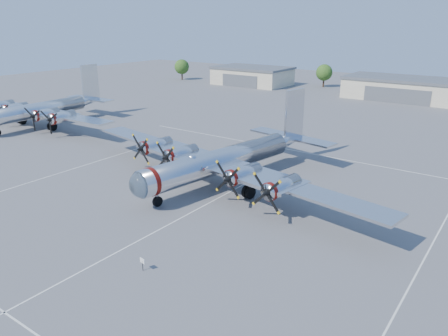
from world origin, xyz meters
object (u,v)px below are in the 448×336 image
Objects in this scene: tree_west at (324,73)px; bomber_west at (45,125)px; info_placard at (142,262)px; tree_far_west at (182,67)px; main_bomber_b29 at (227,182)px; hangar_center at (404,88)px; hangar_west at (252,76)px.

bomber_west is (-22.90, -77.52, -4.22)m from tree_west.
tree_far_west is at bearing 138.62° from info_placard.
bomber_west reaches higher than info_placard.
info_placard is (28.93, -102.65, -3.45)m from tree_west.
tree_west is 80.94m from bomber_west.
tree_west reaches higher than bomber_west.
hangar_center is at bearing 98.12° from main_bomber_b29.
tree_west is at bearing 115.34° from main_bomber_b29.
hangar_center is 25.95× the size of info_placard.
hangar_center is 74.16m from main_bomber_b29.
info_placard is at bearing -50.80° from tree_far_west.
tree_west is 0.17× the size of bomber_west.
main_bomber_b29 is at bearing -74.48° from tree_west.
tree_far_west reaches higher than bomber_west.
bomber_west is at bearing -106.46° from tree_west.
hangar_west is 0.79× the size of hangar_center.
info_placard is at bearing -27.74° from bomber_west.
bomber_west is (-2.90, -69.48, -2.71)m from hangar_west.
hangar_west is 25.36m from tree_far_west.
tree_far_west and tree_west have the same top height.
hangar_center is 0.63× the size of main_bomber_b29.
hangar_west is at bearing 129.83° from main_bomber_b29.
tree_far_west is 0.17× the size of bomber_west.
tree_far_west reaches higher than main_bomber_b29.
bomber_west is at bearing 163.56° from info_placard.
hangar_west is 21.61m from tree_west.
main_bomber_b29 is (42.81, -74.08, -2.71)m from hangar_west.
tree_west is (-25.00, 8.04, 1.51)m from hangar_center.
info_placard is (6.12, -20.53, 0.78)m from main_bomber_b29.
hangar_west is at bearing 9.01° from tree_far_west.
hangar_center is at bearing 3.24° from tree_far_west.
main_bomber_b29 is at bearing -91.69° from hangar_center.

